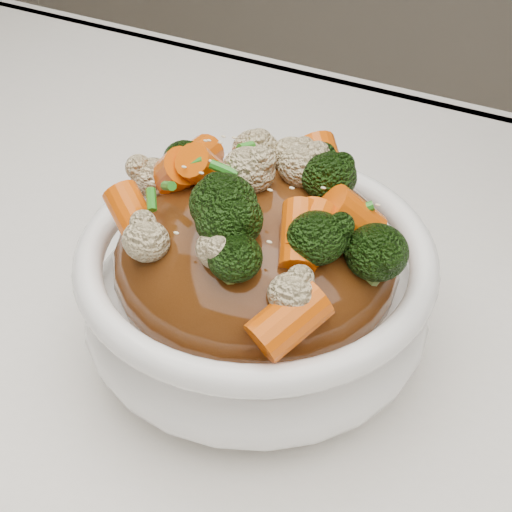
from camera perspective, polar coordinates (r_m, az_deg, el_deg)
The scene contains 8 objects.
tablecloth at distance 0.49m, azimuth -1.65°, elevation -11.37°, with size 1.20×0.80×0.04m, color white.
bowl at distance 0.47m, azimuth 0.00°, elevation -2.92°, with size 0.21×0.21×0.08m, color white, non-canonical shape.
sauce_base at distance 0.45m, azimuth 0.00°, elevation -0.28°, with size 0.16×0.16×0.09m, color #4C250D.
carrots at distance 0.42m, azimuth 0.00°, elevation 6.03°, with size 0.16×0.16×0.05m, color #E45907, non-canonical shape.
broccoli at distance 0.42m, azimuth 0.00°, elevation 5.92°, with size 0.16×0.16×0.04m, color black, non-canonical shape.
cauliflower at distance 0.42m, azimuth 0.00°, elevation 5.70°, with size 0.16×0.16×0.03m, color beige, non-canonical shape.
scallions at distance 0.41m, azimuth 0.00°, elevation 6.14°, with size 0.12×0.12×0.02m, color #27801D, non-canonical shape.
sesame_seeds at distance 0.41m, azimuth 0.00°, elevation 6.14°, with size 0.15×0.15×0.01m, color beige, non-canonical shape.
Camera 1 is at (0.15, -0.27, 1.11)m, focal length 55.00 mm.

